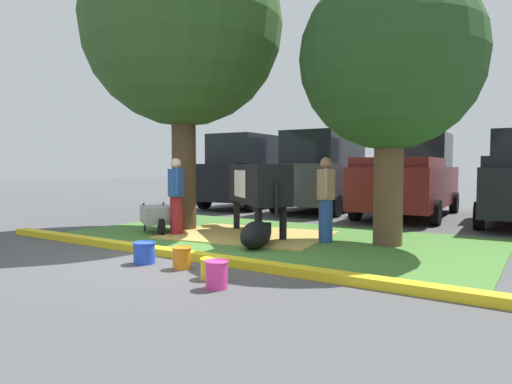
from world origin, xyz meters
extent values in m
plane|color=#4C4C4F|center=(0.00, 0.00, 0.00)|extent=(80.00, 80.00, 0.00)
cube|color=#477A33|center=(0.38, 2.49, 0.01)|extent=(8.30, 4.64, 0.02)
cube|color=yellow|center=(0.38, 0.02, 0.06)|extent=(9.50, 0.24, 0.12)
cube|color=tan|center=(-0.14, 2.41, 0.03)|extent=(3.51, 2.83, 0.04)
cylinder|color=#4C3823|center=(-1.84, 2.35, 1.50)|extent=(0.54, 0.54, 3.00)
sphere|color=#2D5123|center=(-1.84, 2.35, 4.53)|extent=(4.39, 4.39, 4.39)
cylinder|color=brown|center=(2.60, 2.88, 1.11)|extent=(0.52, 0.52, 2.22)
sphere|color=#23471E|center=(2.60, 2.88, 3.35)|extent=(3.23, 3.23, 3.23)
cube|color=black|center=(-0.03, 2.61, 1.08)|extent=(2.21, 2.02, 0.80)
cube|color=white|center=(-0.14, 2.71, 1.08)|extent=(1.15, 1.13, 0.56)
cylinder|color=black|center=(-1.04, 3.47, 1.18)|extent=(0.69, 0.65, 0.58)
cube|color=black|center=(-1.29, 3.68, 1.36)|extent=(0.50, 0.48, 0.32)
cube|color=white|center=(-1.44, 3.81, 1.32)|extent=(0.22, 0.23, 0.20)
cylinder|color=black|center=(-0.84, 2.98, 0.34)|extent=(0.14, 0.14, 0.68)
cylinder|color=black|center=(-0.53, 3.36, 0.34)|extent=(0.14, 0.14, 0.68)
cylinder|color=black|center=(0.47, 1.87, 0.34)|extent=(0.14, 0.14, 0.68)
cylinder|color=black|center=(0.79, 2.24, 0.34)|extent=(0.14, 0.14, 0.68)
cylinder|color=black|center=(0.88, 1.83, 0.83)|extent=(0.06, 0.06, 0.70)
ellipsoid|color=black|center=(0.74, 1.37, 0.24)|extent=(0.80, 1.19, 0.48)
cube|color=black|center=(0.56, 1.94, 0.26)|extent=(0.28, 0.33, 0.22)
cube|color=silver|center=(0.52, 2.05, 0.26)|extent=(0.11, 0.09, 0.16)
cylinder|color=black|center=(0.47, 1.64, 0.06)|extent=(0.20, 0.36, 0.10)
cylinder|color=#23478C|center=(1.53, 2.54, 0.41)|extent=(0.26, 0.26, 0.82)
cylinder|color=#9E7F5B|center=(1.53, 2.54, 1.11)|extent=(0.34, 0.34, 0.57)
sphere|color=#8C664C|center=(1.53, 2.54, 1.50)|extent=(0.22, 0.22, 0.22)
cylinder|color=#9E7F5B|center=(1.63, 2.34, 1.13)|extent=(0.09, 0.09, 0.54)
cylinder|color=#9E7F5B|center=(1.44, 2.74, 1.13)|extent=(0.09, 0.09, 0.54)
cylinder|color=maroon|center=(-1.41, 1.64, 0.41)|extent=(0.26, 0.26, 0.82)
cylinder|color=#23478C|center=(-1.41, 1.64, 1.10)|extent=(0.34, 0.34, 0.57)
sphere|color=beige|center=(-1.41, 1.64, 1.50)|extent=(0.22, 0.22, 0.22)
cylinder|color=#23478C|center=(-1.58, 1.79, 1.13)|extent=(0.09, 0.09, 0.54)
cylinder|color=#23478C|center=(-1.24, 1.50, 1.13)|extent=(0.09, 0.09, 0.54)
cube|color=gray|center=(-2.04, 1.71, 0.40)|extent=(1.08, 1.00, 0.36)
cylinder|color=black|center=(-1.63, 1.43, 0.18)|extent=(0.35, 0.28, 0.36)
cylinder|color=black|center=(-2.17, 2.06, 0.12)|extent=(0.04, 0.04, 0.24)
cylinder|color=black|center=(-2.41, 1.69, 0.12)|extent=(0.04, 0.04, 0.24)
cylinder|color=black|center=(-2.46, 2.25, 0.52)|extent=(0.46, 0.33, 0.23)
cylinder|color=black|center=(-2.70, 1.89, 0.52)|extent=(0.46, 0.33, 0.23)
cylinder|color=blue|center=(0.04, -0.57, 0.15)|extent=(0.32, 0.32, 0.31)
torus|color=blue|center=(0.04, -0.57, 0.31)|extent=(0.34, 0.34, 0.02)
cylinder|color=orange|center=(0.74, -0.52, 0.15)|extent=(0.26, 0.26, 0.30)
torus|color=orange|center=(0.74, -0.52, 0.30)|extent=(0.28, 0.28, 0.02)
cylinder|color=yellow|center=(1.43, -0.72, 0.13)|extent=(0.27, 0.27, 0.25)
torus|color=yellow|center=(1.43, -0.72, 0.25)|extent=(0.30, 0.30, 0.02)
cylinder|color=#EA3893|center=(1.78, -1.05, 0.16)|extent=(0.26, 0.26, 0.32)
torus|color=#EA3893|center=(1.78, -1.05, 0.32)|extent=(0.29, 0.29, 0.02)
cube|color=black|center=(-3.83, 7.99, 0.92)|extent=(2.12, 4.69, 1.20)
cube|color=black|center=(-3.83, 7.99, 2.02)|extent=(1.83, 3.28, 1.00)
cylinder|color=black|center=(-4.85, 9.44, 0.32)|extent=(0.25, 0.65, 0.64)
cylinder|color=black|center=(-2.95, 9.53, 0.32)|extent=(0.25, 0.65, 0.64)
cylinder|color=black|center=(-4.70, 6.46, 0.32)|extent=(0.25, 0.65, 0.64)
cylinder|color=black|center=(-2.81, 6.55, 0.32)|extent=(0.25, 0.65, 0.64)
cube|color=#3D3D42|center=(-1.05, 8.09, 0.92)|extent=(2.12, 4.69, 1.20)
cube|color=black|center=(-1.05, 8.09, 2.02)|extent=(1.83, 3.28, 1.00)
cylinder|color=black|center=(-2.07, 9.53, 0.32)|extent=(0.25, 0.65, 0.64)
cylinder|color=black|center=(-0.18, 9.63, 0.32)|extent=(0.25, 0.65, 0.64)
cylinder|color=black|center=(-1.93, 6.55, 0.32)|extent=(0.25, 0.65, 0.64)
cylinder|color=black|center=(-0.03, 6.64, 0.32)|extent=(0.25, 0.65, 0.64)
cube|color=maroon|center=(1.64, 7.99, 0.87)|extent=(2.26, 5.49, 1.10)
cube|color=black|center=(1.60, 8.93, 1.92)|extent=(1.93, 1.89, 1.00)
cube|color=maroon|center=(1.70, 6.78, 1.54)|extent=(2.03, 2.79, 0.24)
cylinder|color=black|center=(0.56, 9.69, 0.32)|extent=(0.25, 0.65, 0.64)
cylinder|color=black|center=(2.56, 9.79, 0.32)|extent=(0.25, 0.65, 0.64)
cylinder|color=black|center=(0.73, 6.19, 0.32)|extent=(0.25, 0.65, 0.64)
cylinder|color=black|center=(2.73, 6.29, 0.32)|extent=(0.25, 0.65, 0.64)
cylinder|color=black|center=(3.54, 9.61, 0.32)|extent=(0.25, 0.65, 0.64)
cylinder|color=black|center=(3.71, 6.10, 0.32)|extent=(0.25, 0.65, 0.64)
camera|label=1|loc=(5.03, -5.14, 1.44)|focal=31.41mm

